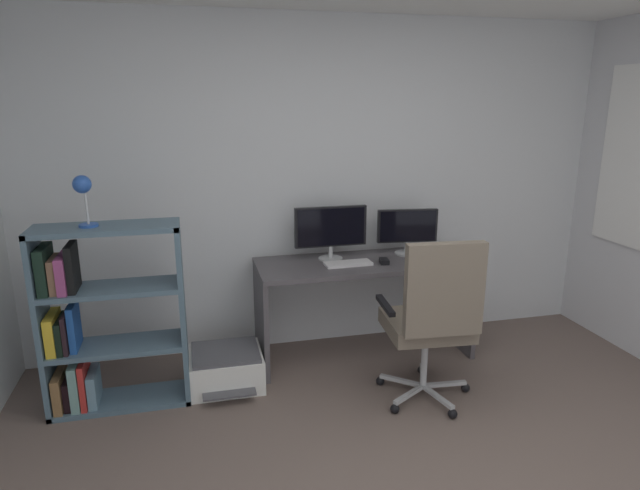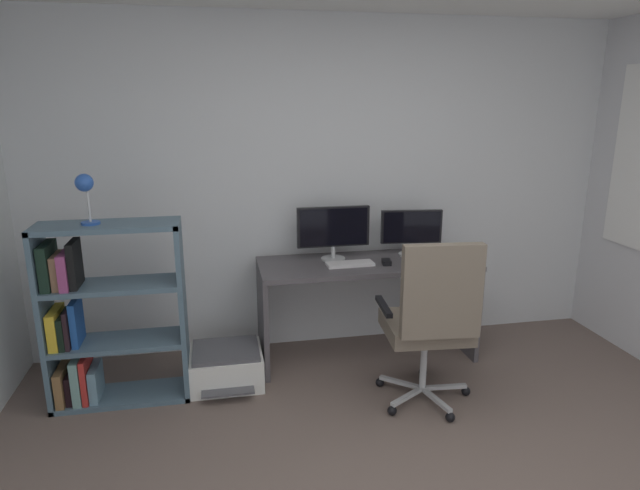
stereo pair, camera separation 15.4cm
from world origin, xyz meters
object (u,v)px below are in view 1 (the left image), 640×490
Objects in this scene: monitor_secondary at (407,228)px; office_chair at (433,315)px; bookshelf at (96,324)px; desk at (364,286)px; desk_lamp at (83,191)px; keyboard at (348,264)px; monitor_main at (331,229)px; computer_mouse at (384,261)px; printer at (226,368)px.

office_chair is (-0.18, -0.88, -0.34)m from monitor_secondary.
desk is at bearing 8.99° from bookshelf.
desk_lamp is at bearing -170.98° from desk.
keyboard is 1.81m from desk_lamp.
monitor_secondary is 0.41× the size of office_chair.
monitor_main reaches higher than monitor_secondary.
office_chair reaches higher than desk.
desk_lamp is at bearing -174.24° from keyboard.
office_chair is (0.07, -0.69, -0.15)m from computer_mouse.
desk_lamp is at bearing 166.47° from office_chair.
computer_mouse is at bearing 6.23° from printer.
monitor_secondary is at bearing 15.81° from desk.
monitor_main is at bearing 156.15° from desk.
computer_mouse is at bearing -37.10° from desk.
desk is 0.80m from office_chair.
monitor_main is 1.58× the size of keyboard.
desk is 0.26m from keyboard.
monitor_main is (-0.24, 0.10, 0.43)m from desk.
monitor_main reaches higher than computer_mouse.
bookshelf is (-1.69, -0.23, -0.20)m from keyboard.
computer_mouse reaches higher than keyboard.
bookshelf reaches higher than desk.
monitor_main is 1.04× the size of printer.
desk is at bearing 152.10° from computer_mouse.
keyboard is at bearing -176.41° from computer_mouse.
desk_lamp is at bearing 3.37° from bookshelf.
monitor_main is 0.48× the size of office_chair.
keyboard is at bearing 7.73° from desk_lamp.
desk is 1.42× the size of office_chair.
printer is at bearing 155.83° from office_chair.
monitor_main is 1.04m from office_chair.
computer_mouse is at bearing 5.93° from desk_lamp.
desk is 5.23× the size of desk_lamp.
keyboard is 0.30× the size of office_chair.
monitor_secondary is (0.37, 0.10, 0.40)m from desk.
office_chair is at bearing -74.79° from computer_mouse.
monitor_main is at bearing 13.91° from desk_lamp.
desk_lamp reaches higher than keyboard.
printer is at bearing -172.33° from keyboard.
office_chair reaches higher than monitor_secondary.
desk_lamp is at bearing -174.54° from printer.
computer_mouse is 2.05m from desk_lamp.
monitor_secondary is 0.37m from computer_mouse.
keyboard is at bearing 9.64° from printer.
monitor_secondary reaches higher than keyboard.
desk is 1.16m from printer.
monitor_main is at bearing 21.33° from printer.
desk reaches higher than printer.
desk_lamp is (-1.83, -0.29, 0.83)m from desk.
bookshelf is (-1.95, -0.20, -0.21)m from computer_mouse.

